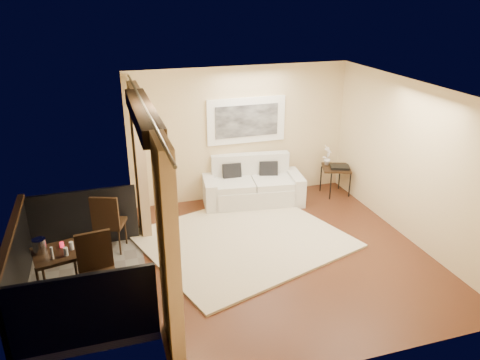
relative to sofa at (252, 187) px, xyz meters
name	(u,v)px	position (x,y,z in m)	size (l,w,h in m)	color
floor	(285,253)	(-0.12, -2.09, -0.34)	(5.00, 5.00, 0.00)	#502917
room_shell	(143,114)	(-2.25, -2.09, 2.18)	(5.00, 6.40, 5.00)	white
balcony	(74,278)	(-3.43, -2.09, -0.16)	(1.81, 2.60, 1.17)	#605B56
curtains	(151,195)	(-2.23, -2.09, 1.00)	(0.16, 4.80, 2.64)	tan
artwork	(247,121)	(-0.01, 0.37, 1.28)	(1.62, 0.07, 0.92)	white
rug	(243,239)	(-0.66, -1.48, -0.32)	(3.20, 2.78, 0.04)	beige
sofa	(252,187)	(0.00, 0.00, 0.00)	(2.07, 1.10, 0.95)	silver
side_table	(336,170)	(1.81, -0.14, 0.21)	(0.71, 0.71, 0.61)	black
tray	(340,167)	(1.84, -0.22, 0.30)	(0.38, 0.28, 0.05)	black
orchid	(327,155)	(1.67, 0.03, 0.49)	(0.23, 0.15, 0.43)	white
bistro_table	(57,257)	(-3.59, -2.22, 0.29)	(0.72, 0.72, 0.71)	black
balcony_chair_far	(108,220)	(-2.87, -1.19, 0.27)	(0.57, 0.58, 1.04)	black
balcony_chair_near	(97,265)	(-3.07, -2.60, 0.30)	(0.52, 0.53, 1.09)	black
ice_bucket	(40,246)	(-3.79, -2.15, 0.47)	(0.18, 0.18, 0.20)	silver
candle	(62,245)	(-3.51, -2.09, 0.41)	(0.06, 0.06, 0.07)	red
vase	(52,253)	(-3.62, -2.39, 0.46)	(0.04, 0.04, 0.18)	white
glass_a	(66,252)	(-3.45, -2.35, 0.43)	(0.06, 0.06, 0.12)	silver
glass_b	(71,246)	(-3.38, -2.20, 0.43)	(0.06, 0.06, 0.12)	white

